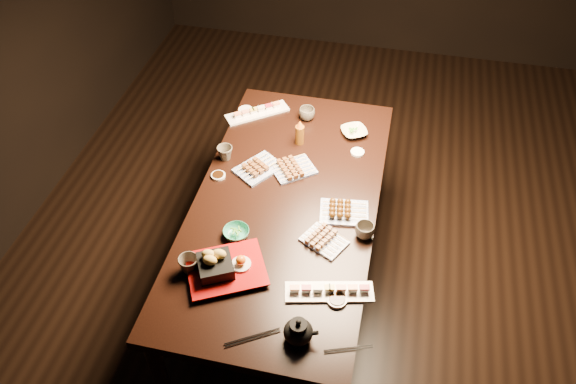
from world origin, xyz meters
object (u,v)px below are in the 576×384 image
object	(u,v)px
teacup_far_left	(225,153)
yakitori_plate_center	(294,167)
yakitori_plate_left	(258,165)
teacup_far_right	(307,114)
edamame_bowl_green	(236,233)
edamame_bowl_cream	(354,132)
tempura_tray	(226,263)
condiment_bottle	(300,132)
sushi_platter_far	(257,111)
teacup_mid_right	(365,231)
sushi_platter_near	(329,290)
dining_table	(286,250)
yakitori_plate_right	(324,239)
teacup_near_left	(189,264)
teapot	(298,330)

from	to	relation	value
teacup_far_left	yakitori_plate_center	bearing A→B (deg)	-2.18
yakitori_plate_left	teacup_far_right	distance (m)	0.51
edamame_bowl_green	edamame_bowl_cream	bearing A→B (deg)	63.37
tempura_tray	teacup_far_right	size ratio (longest dim) A/B	3.67
yakitori_plate_center	condiment_bottle	size ratio (longest dim) A/B	1.42
sushi_platter_far	condiment_bottle	distance (m)	0.36
yakitori_plate_center	teacup_mid_right	world-z (taller)	teacup_mid_right
teacup_mid_right	teacup_far_left	size ratio (longest dim) A/B	1.09
teacup_far_left	condiment_bottle	size ratio (longest dim) A/B	0.55
sushi_platter_near	yakitori_plate_left	size ratio (longest dim) A/B	1.64
teacup_far_left	edamame_bowl_cream	bearing A→B (deg)	28.79
condiment_bottle	teacup_mid_right	bearing A→B (deg)	-54.14
edamame_bowl_green	teacup_far_left	bearing A→B (deg)	112.38
dining_table	tempura_tray	world-z (taller)	tempura_tray
edamame_bowl_green	teacup_far_right	bearing A→B (deg)	81.13
yakitori_plate_right	teacup_near_left	world-z (taller)	teacup_near_left
dining_table	yakitori_plate_center	xyz separation A→B (m)	(-0.01, 0.23, 0.40)
teacup_mid_right	condiment_bottle	xyz separation A→B (m)	(-0.43, 0.60, 0.04)
edamame_bowl_cream	teacup_far_left	distance (m)	0.74
tempura_tray	sushi_platter_far	bearing A→B (deg)	70.57
teacup_far_left	teapot	bearing A→B (deg)	-58.28
dining_table	edamame_bowl_cream	size ratio (longest dim) A/B	12.89
yakitori_plate_right	edamame_bowl_green	xyz separation A→B (m)	(-0.41, -0.05, -0.01)
edamame_bowl_green	teacup_near_left	size ratio (longest dim) A/B	1.38
teapot	teacup_far_left	bearing A→B (deg)	120.73
yakitori_plate_right	teacup_near_left	size ratio (longest dim) A/B	2.22
sushi_platter_near	condiment_bottle	xyz separation A→B (m)	(-0.33, 0.95, 0.05)
teacup_far_right	teapot	size ratio (longest dim) A/B	0.65
tempura_tray	teacup_mid_right	world-z (taller)	tempura_tray
dining_table	teapot	world-z (taller)	teapot
yakitori_plate_center	teacup_far_right	distance (m)	0.45
condiment_bottle	yakitori_plate_left	bearing A→B (deg)	-122.45
dining_table	teacup_far_left	size ratio (longest dim) A/B	21.56
edamame_bowl_green	condiment_bottle	size ratio (longest dim) A/B	0.81
tempura_tray	teacup_mid_right	xyz separation A→B (m)	(0.57, 0.34, -0.03)
edamame_bowl_cream	condiment_bottle	bearing A→B (deg)	-153.93
dining_table	teacup_mid_right	world-z (taller)	teacup_mid_right
teacup_far_left	condiment_bottle	xyz separation A→B (m)	(0.36, 0.22, 0.04)
dining_table	yakitori_plate_right	size ratio (longest dim) A/B	9.20
yakitori_plate_left	teacup_far_right	xyz separation A→B (m)	(0.16, 0.48, 0.01)
sushi_platter_near	edamame_bowl_cream	world-z (taller)	sushi_platter_near
yakitori_plate_left	teacup_near_left	bearing A→B (deg)	-155.27
yakitori_plate_left	teapot	bearing A→B (deg)	-121.14
yakitori_plate_center	teapot	size ratio (longest dim) A/B	1.52
tempura_tray	teapot	bearing A→B (deg)	-61.35
teacup_mid_right	teacup_far_left	xyz separation A→B (m)	(-0.79, 0.38, 0.00)
yakitori_plate_center	teacup_far_right	bearing A→B (deg)	55.21
sushi_platter_far	condiment_bottle	xyz separation A→B (m)	(0.30, -0.21, 0.05)
teapot	condiment_bottle	size ratio (longest dim) A/B	0.93
yakitori_plate_center	tempura_tray	bearing A→B (deg)	-139.07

